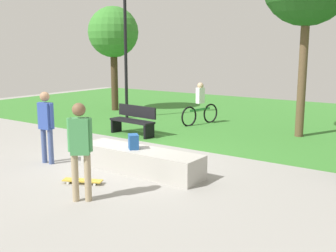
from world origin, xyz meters
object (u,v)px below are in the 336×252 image
concrete_ledge (140,161)px  cyclist_on_bicycle (200,107)px  park_bench_center_lawn (134,120)px  tree_leaning_ash (113,33)px  skater_performing_trick (46,122)px  backpack_on_ledge (133,142)px  skateboard_by_ledge (83,181)px  lamp_post (126,42)px  skateboard_spare (163,162)px  skater_watching (80,144)px

concrete_ledge → cyclist_on_bicycle: 6.15m
park_bench_center_lawn → cyclist_on_bicycle: (0.72, 2.83, 0.15)m
park_bench_center_lawn → tree_leaning_ash: 6.17m
cyclist_on_bicycle → tree_leaning_ash: bearing=170.8°
skater_performing_trick → park_bench_center_lawn: 3.75m
backpack_on_ledge → skateboard_by_ledge: backpack_on_ledge is taller
backpack_on_ledge → park_bench_center_lawn: park_bench_center_lawn is taller
skater_performing_trick → lamp_post: lamp_post is taller
backpack_on_ledge → skateboard_spare: size_ratio=0.41×
backpack_on_ledge → skater_performing_trick: size_ratio=0.19×
concrete_ledge → backpack_on_ledge: (-0.13, -0.06, 0.42)m
skater_watching → lamp_post: (-5.28, 7.27, 1.87)m
park_bench_center_lawn → tree_leaning_ash: tree_leaning_ash is taller
concrete_ledge → skateboard_spare: bearing=83.6°
skater_performing_trick → skateboard_by_ledge: size_ratio=2.09×
concrete_ledge → skater_performing_trick: skater_performing_trick is taller
backpack_on_ledge → lamp_post: 7.61m
tree_leaning_ash → cyclist_on_bicycle: 5.59m
skater_performing_trick → skater_watching: skater_watching is taller
skater_watching → skateboard_by_ledge: size_ratio=2.16×
cyclist_on_bicycle → skater_performing_trick: bearing=-92.2°
park_bench_center_lawn → lamp_post: size_ratio=0.34×
skater_performing_trick → lamp_post: (-2.79, 6.03, 1.91)m
lamp_post → skater_performing_trick: bearing=-65.2°
tree_leaning_ash → park_bench_center_lawn: bearing=-41.3°
skateboard_spare → lamp_post: size_ratio=0.16×
tree_leaning_ash → lamp_post: (1.79, -1.27, -0.42)m
concrete_ledge → tree_leaning_ash: tree_leaning_ash is taller
skater_performing_trick → park_bench_center_lawn: bearing=97.2°
park_bench_center_lawn → backpack_on_ledge: bearing=-49.9°
skater_watching → skateboard_spare: 2.84m
concrete_ledge → park_bench_center_lawn: 4.03m
concrete_ledge → skateboard_by_ledge: size_ratio=3.62×
skateboard_by_ledge → cyclist_on_bicycle: cyclist_on_bicycle is taller
skater_watching → skateboard_by_ledge: 1.37m
tree_leaning_ash → skateboard_spare: bearing=-40.4°
backpack_on_ledge → skateboard_spare: (0.21, 0.79, -0.61)m
skater_watching → tree_leaning_ash: (-7.07, 8.54, 2.30)m
skateboard_by_ledge → tree_leaning_ash: tree_leaning_ash is taller
lamp_post → skater_watching: bearing=-54.0°
concrete_ledge → park_bench_center_lawn: park_bench_center_lawn is taller
skater_performing_trick → lamp_post: 6.91m
skater_performing_trick → park_bench_center_lawn: size_ratio=1.03×
skater_watching → skateboard_by_ledge: bearing=136.7°
backpack_on_ledge → skater_performing_trick: skater_performing_trick is taller
skateboard_by_ledge → concrete_ledge: bearing=70.7°
tree_leaning_ash → lamp_post: size_ratio=0.92×
skater_watching → lamp_post: 9.17m
skateboard_by_ledge → skateboard_spare: size_ratio=1.03×
skateboard_by_ledge → lamp_post: (-4.57, 6.61, 2.84)m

